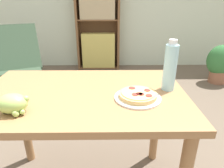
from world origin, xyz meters
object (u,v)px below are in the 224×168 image
Objects in this scene: pizza_on_plate at (138,96)px; lounge_chair_near at (17,75)px; potted_plant_floor at (220,63)px; bookshelf at (98,24)px; drink_bottle at (170,67)px; grape_bunch at (12,104)px.

pizza_on_plate is 0.25× the size of lounge_chair_near.
potted_plant_floor is at bearing -14.23° from lounge_chair_near.
lounge_chair_near is 0.55× the size of bookshelf.
potted_plant_floor is (1.51, 1.94, -0.44)m from pizza_on_plate.
pizza_on_plate is at bearing -148.26° from drink_bottle.
pizza_on_plate is at bearing -71.35° from lounge_chair_near.
bookshelf is 2.04m from potted_plant_floor.
pizza_on_plate is 1.68× the size of grape_bunch.
pizza_on_plate is at bearing 12.32° from grape_bunch.
drink_bottle reaches higher than potted_plant_floor.
pizza_on_plate is 0.85× the size of drink_bottle.
bookshelf is at bearing 158.31° from potted_plant_floor.
grape_bunch is 0.51× the size of drink_bottle.
potted_plant_floor is (1.84, -0.73, -0.47)m from bookshelf.
pizza_on_plate is 0.40× the size of potted_plant_floor.
pizza_on_plate reaches higher than potted_plant_floor.
drink_bottle reaches higher than grape_bunch.
grape_bunch is (-0.56, -0.12, 0.03)m from pizza_on_plate.
bookshelf is at bearing 97.18° from pizza_on_plate.
drink_bottle is at bearing -65.58° from lounge_chair_near.
lounge_chair_near is at bearing 131.09° from pizza_on_plate.
grape_bunch is 0.24× the size of potted_plant_floor.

